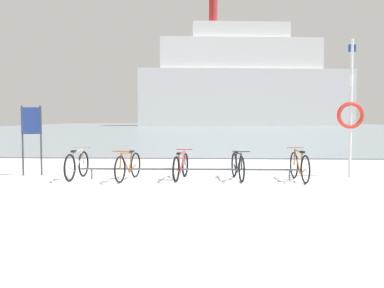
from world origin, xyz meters
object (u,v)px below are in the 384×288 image
bicycle_3 (238,166)px  rescue_post (351,112)px  bicycle_1 (128,166)px  bicycle_2 (181,166)px  ferry_ship (243,84)px  info_sign (32,128)px  bicycle_0 (77,165)px  bicycle_4 (299,166)px

bicycle_3 → rescue_post: size_ratio=0.45×
bicycle_1 → bicycle_2: (1.36, 0.20, -0.01)m
bicycle_1 → ferry_ship: size_ratio=0.04×
info_sign → bicycle_2: bearing=-8.2°
bicycle_1 → bicycle_3: 2.87m
bicycle_0 → bicycle_3: size_ratio=0.99×
info_sign → rescue_post: bearing=0.7°
bicycle_0 → bicycle_3: bicycle_0 is taller
bicycle_3 → rescue_post: 3.49m
bicycle_1 → info_sign: 3.14m
bicycle_4 → info_sign: 7.41m
rescue_post → ferry_ship: (2.71, 79.10, 6.88)m
info_sign → rescue_post: size_ratio=0.52×
bicycle_1 → bicycle_3: size_ratio=1.04×
bicycle_0 → bicycle_4: (5.82, -0.08, 0.01)m
info_sign → ferry_ship: bearing=81.7°
bicycle_1 → ferry_ship: ferry_ship is taller
bicycle_0 → bicycle_1: bearing=-6.1°
bicycle_0 → ferry_ship: ferry_ship is taller
ferry_ship → bicycle_4: bearing=-93.0°
info_sign → ferry_ship: (11.56, 79.20, 7.34)m
bicycle_4 → ferry_ship: bearing=87.0°
bicycle_1 → bicycle_4: bicycle_4 is taller
bicycle_3 → bicycle_4: bicycle_4 is taller
rescue_post → bicycle_1: bearing=-171.3°
bicycle_0 → bicycle_2: bicycle_0 is taller
bicycle_1 → bicycle_4: (4.43, 0.07, 0.02)m
info_sign → bicycle_4: bearing=-5.8°
bicycle_1 → bicycle_2: bearing=8.5°
bicycle_2 → rescue_post: 4.88m
bicycle_2 → ferry_ship: (7.32, 79.81, 8.32)m
info_sign → rescue_post: (8.84, 0.10, 0.45)m
rescue_post → bicycle_0: bearing=-174.1°
bicycle_0 → bicycle_2: size_ratio=0.99×
bicycle_4 → rescue_post: rescue_post is taller
bicycle_1 → info_sign: (-2.88, 0.81, 0.97)m
bicycle_1 → bicycle_4: bearing=0.9°
bicycle_4 → ferry_ship: 80.49m
bicycle_2 → bicycle_4: size_ratio=0.98×
bicycle_1 → bicycle_2: bicycle_1 is taller
bicycle_2 → bicycle_4: bicycle_4 is taller
bicycle_3 → rescue_post: bearing=12.6°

